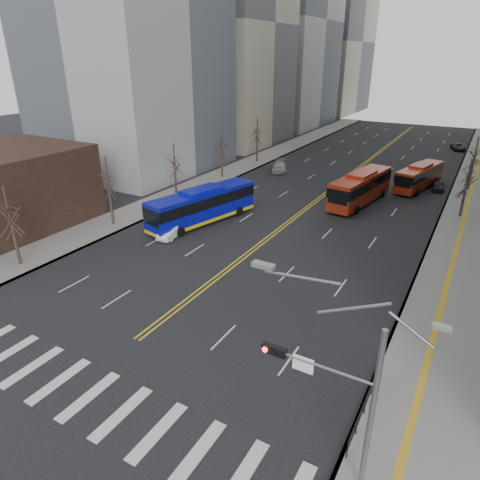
{
  "coord_description": "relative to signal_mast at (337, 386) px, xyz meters",
  "views": [
    {
      "loc": [
        16.95,
        -11.25,
        16.82
      ],
      "look_at": [
        3.1,
        12.93,
        4.65
      ],
      "focal_mm": 32.0,
      "sensor_mm": 36.0,
      "label": 1
    }
  ],
  "objects": [
    {
      "name": "centerline",
      "position": [
        -13.77,
        53.0,
        -4.85
      ],
      "size": [
        0.55,
        100.0,
        0.01
      ],
      "color": "gold",
      "rests_on": "ground"
    },
    {
      "name": "sidewalk_left",
      "position": [
        -30.27,
        43.0,
        -4.78
      ],
      "size": [
        5.0,
        130.0,
        0.15
      ],
      "primitive_type": "cube",
      "color": "gray",
      "rests_on": "ground"
    },
    {
      "name": "office_towers",
      "position": [
        -13.64,
        66.51,
        19.07
      ],
      "size": [
        83.0,
        134.0,
        58.0
      ],
      "color": "#98989B",
      "rests_on": "ground"
    },
    {
      "name": "sidewalk_right",
      "position": [
        3.73,
        43.0,
        -4.78
      ],
      "size": [
        7.0,
        130.0,
        0.15
      ],
      "primitive_type": "cube",
      "color": "gray",
      "rests_on": "ground"
    },
    {
      "name": "ground",
      "position": [
        -13.77,
        -2.0,
        -4.86
      ],
      "size": [
        220.0,
        220.0,
        0.0
      ],
      "primitive_type": "plane",
      "color": "black"
    },
    {
      "name": "pedestrian_railing",
      "position": [
        0.53,
        4.0,
        -4.03
      ],
      "size": [
        0.06,
        6.06,
        1.02
      ],
      "color": "black",
      "rests_on": "sidewalk_right"
    },
    {
      "name": "red_bus_far",
      "position": [
        -3.72,
        47.29,
        -2.98
      ],
      "size": [
        4.76,
        10.86,
        3.37
      ],
      "color": "#A52811",
      "rests_on": "ground"
    },
    {
      "name": "car_silver",
      "position": [
        -23.98,
        46.54,
        -4.11
      ],
      "size": [
        3.87,
        5.57,
        1.5
      ],
      "primitive_type": "imported",
      "rotation": [
        0.0,
        0.0,
        0.38
      ],
      "color": "#9E9EA3",
      "rests_on": "ground"
    },
    {
      "name": "blue_bus",
      "position": [
        -21.85,
        22.4,
        -2.85
      ],
      "size": [
        5.93,
        13.5,
        3.82
      ],
      "color": "#0A0EA4",
      "rests_on": "ground"
    },
    {
      "name": "street_trees",
      "position": [
        -20.94,
        32.55,
        0.02
      ],
      "size": [
        35.2,
        47.2,
        7.6
      ],
      "color": "black",
      "rests_on": "ground"
    },
    {
      "name": "car_dark_mid",
      "position": [
        -1.27,
        48.02,
        -4.22
      ],
      "size": [
        1.92,
        3.86,
        1.26
      ],
      "primitive_type": "imported",
      "rotation": [
        0.0,
        0.0,
        0.12
      ],
      "color": "black",
      "rests_on": "ground"
    },
    {
      "name": "red_bus_near",
      "position": [
        -8.94,
        37.25,
        -2.71
      ],
      "size": [
        4.59,
        12.55,
        3.86
      ],
      "color": "#A52811",
      "rests_on": "ground"
    },
    {
      "name": "crosswalk",
      "position": [
        -13.77,
        -2.0,
        -4.85
      ],
      "size": [
        26.7,
        4.0,
        0.01
      ],
      "color": "silver",
      "rests_on": "ground"
    },
    {
      "name": "car_white",
      "position": [
        -22.26,
        17.53,
        -4.22
      ],
      "size": [
        1.7,
        3.97,
        1.27
      ],
      "primitive_type": "imported",
      "rotation": [
        0.0,
        0.0,
        0.09
      ],
      "color": "white",
      "rests_on": "ground"
    },
    {
      "name": "car_dark_far",
      "position": [
        -1.27,
        77.9,
        -4.25
      ],
      "size": [
        3.2,
        4.76,
        1.21
      ],
      "primitive_type": "imported",
      "rotation": [
        0.0,
        0.0,
        0.3
      ],
      "color": "black",
      "rests_on": "ground"
    },
    {
      "name": "signal_mast",
      "position": [
        0.0,
        0.0,
        0.0
      ],
      "size": [
        5.37,
        0.37,
        9.39
      ],
      "color": "gray",
      "rests_on": "ground"
    }
  ]
}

